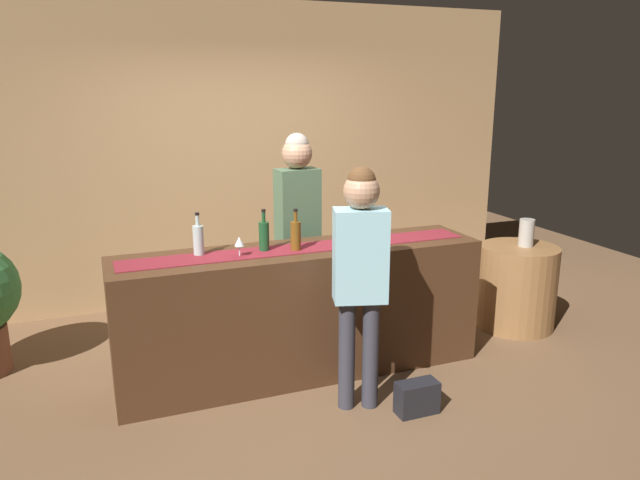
# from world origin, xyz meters

# --- Properties ---
(ground_plane) EXTENTS (10.00, 10.00, 0.00)m
(ground_plane) POSITION_xyz_m (0.00, 0.00, 0.00)
(ground_plane) COLOR brown
(back_wall) EXTENTS (6.00, 0.12, 2.90)m
(back_wall) POSITION_xyz_m (0.00, 1.90, 1.45)
(back_wall) COLOR tan
(back_wall) RESTS_ON ground
(bar_counter) EXTENTS (2.70, 0.60, 0.96)m
(bar_counter) POSITION_xyz_m (0.00, 0.00, 0.48)
(bar_counter) COLOR #472B19
(bar_counter) RESTS_ON ground
(counter_runner_cloth) EXTENTS (2.57, 0.28, 0.01)m
(counter_runner_cloth) POSITION_xyz_m (0.00, 0.00, 0.97)
(counter_runner_cloth) COLOR maroon
(counter_runner_cloth) RESTS_ON bar_counter
(wine_bottle_green) EXTENTS (0.07, 0.07, 0.30)m
(wine_bottle_green) POSITION_xyz_m (-0.26, 0.04, 1.08)
(wine_bottle_green) COLOR #194723
(wine_bottle_green) RESTS_ON bar_counter
(wine_bottle_amber) EXTENTS (0.07, 0.07, 0.30)m
(wine_bottle_amber) POSITION_xyz_m (-0.05, -0.04, 1.08)
(wine_bottle_amber) COLOR brown
(wine_bottle_amber) RESTS_ON bar_counter
(wine_bottle_clear) EXTENTS (0.07, 0.07, 0.30)m
(wine_bottle_clear) POSITION_xyz_m (-0.71, 0.09, 1.08)
(wine_bottle_clear) COLOR #B2C6C1
(wine_bottle_clear) RESTS_ON bar_counter
(wine_glass_near_customer) EXTENTS (0.07, 0.07, 0.14)m
(wine_glass_near_customer) POSITION_xyz_m (0.54, -0.08, 1.07)
(wine_glass_near_customer) COLOR silver
(wine_glass_near_customer) RESTS_ON bar_counter
(wine_glass_mid_counter) EXTENTS (0.07, 0.07, 0.14)m
(wine_glass_mid_counter) POSITION_xyz_m (-0.46, -0.05, 1.07)
(wine_glass_mid_counter) COLOR silver
(wine_glass_mid_counter) RESTS_ON bar_counter
(bartender) EXTENTS (0.36, 0.24, 1.75)m
(bartender) POSITION_xyz_m (0.18, 0.58, 1.09)
(bartender) COLOR #26262B
(bartender) RESTS_ON ground
(customer_sipping) EXTENTS (0.38, 0.29, 1.63)m
(customer_sipping) POSITION_xyz_m (0.18, -0.63, 1.00)
(customer_sipping) COLOR #33333D
(customer_sipping) RESTS_ON ground
(round_side_table) EXTENTS (0.68, 0.68, 0.74)m
(round_side_table) POSITION_xyz_m (2.09, 0.14, 0.37)
(round_side_table) COLOR olive
(round_side_table) RESTS_ON ground
(vase_on_side_table) EXTENTS (0.13, 0.13, 0.24)m
(vase_on_side_table) POSITION_xyz_m (2.14, 0.14, 0.86)
(vase_on_side_table) COLOR #A8A399
(vase_on_side_table) RESTS_ON round_side_table
(handbag) EXTENTS (0.28, 0.14, 0.22)m
(handbag) POSITION_xyz_m (0.51, -0.85, 0.11)
(handbag) COLOR black
(handbag) RESTS_ON ground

